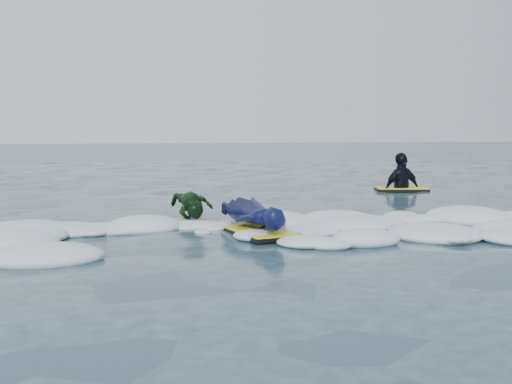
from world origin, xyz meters
TOP-DOWN VIEW (x-y plane):
  - ground at (0.00, 0.00)m, footprint 120.00×120.00m
  - foam_band at (0.00, 1.03)m, footprint 12.00×3.10m
  - prone_woman_unit at (0.73, 0.98)m, footprint 0.88×1.78m
  - prone_child_unit at (0.02, 2.14)m, footprint 0.64×1.23m
  - waiting_rider_unit at (5.16, 6.11)m, footprint 1.26×0.87m

SIDE VIEW (x-z plane):
  - ground at x=0.00m, z-range 0.00..0.00m
  - foam_band at x=0.00m, z-range -0.15..0.15m
  - waiting_rider_unit at x=5.16m, z-range -0.85..0.88m
  - prone_woman_unit at x=0.73m, z-range 0.01..0.45m
  - prone_child_unit at x=0.02m, z-range 0.00..0.47m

